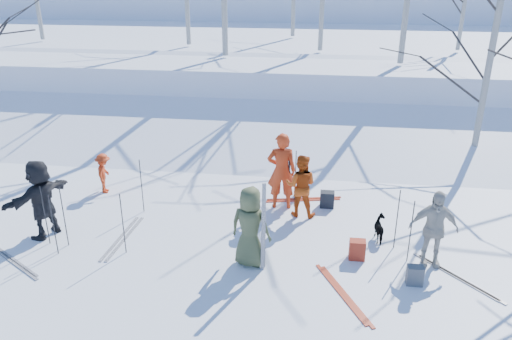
# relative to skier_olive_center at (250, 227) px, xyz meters

# --- Properties ---
(ground) EXTENTS (120.00, 120.00, 0.00)m
(ground) POSITION_rel_skier_olive_center_xyz_m (-0.12, 0.22, -0.83)
(ground) COLOR white
(ground) RESTS_ON ground
(snow_ramp) EXTENTS (70.00, 9.49, 4.12)m
(snow_ramp) POSITION_rel_skier_olive_center_xyz_m (-0.12, 7.22, -0.68)
(snow_ramp) COLOR white
(snow_ramp) RESTS_ON ground
(snow_plateau) EXTENTS (70.00, 18.00, 2.20)m
(snow_plateau) POSITION_rel_skier_olive_center_xyz_m (-0.12, 17.22, 0.17)
(snow_plateau) COLOR white
(snow_plateau) RESTS_ON ground
(far_hill) EXTENTS (90.00, 30.00, 6.00)m
(far_hill) POSITION_rel_skier_olive_center_xyz_m (-0.12, 38.22, 1.17)
(far_hill) COLOR white
(far_hill) RESTS_ON ground
(skier_olive_center) EXTENTS (0.91, 0.70, 1.65)m
(skier_olive_center) POSITION_rel_skier_olive_center_xyz_m (0.00, 0.00, 0.00)
(skier_olive_center) COLOR #414B2D
(skier_olive_center) RESTS_ON ground
(skier_red_north) EXTENTS (0.73, 0.51, 1.90)m
(skier_red_north) POSITION_rel_skier_olive_center_xyz_m (0.39, 2.56, 0.13)
(skier_red_north) COLOR red
(skier_red_north) RESTS_ON ground
(skier_redor_behind) EXTENTS (0.79, 0.65, 1.51)m
(skier_redor_behind) POSITION_rel_skier_olive_center_xyz_m (0.87, 2.21, -0.07)
(skier_redor_behind) COLOR #B23F0D
(skier_redor_behind) RESTS_ON ground
(skier_red_seated) EXTENTS (0.53, 0.75, 1.06)m
(skier_red_seated) POSITION_rel_skier_olive_center_xyz_m (-4.22, 2.82, -0.30)
(skier_red_seated) COLOR red
(skier_red_seated) RESTS_ON ground
(skier_cream_east) EXTENTS (0.94, 0.40, 1.60)m
(skier_cream_east) POSITION_rel_skier_olive_center_xyz_m (3.52, 0.45, -0.03)
(skier_cream_east) COLOR beige
(skier_cream_east) RESTS_ON ground
(skier_grey_west) EXTENTS (1.09, 1.71, 1.76)m
(skier_grey_west) POSITION_rel_skier_olive_center_xyz_m (-4.60, 0.52, 0.05)
(skier_grey_west) COLOR black
(skier_grey_west) RESTS_ON ground
(dog) EXTENTS (0.36, 0.65, 0.52)m
(dog) POSITION_rel_skier_olive_center_xyz_m (2.66, 1.27, -0.57)
(dog) COLOR black
(dog) RESTS_ON ground
(upright_ski_left) EXTENTS (0.11, 0.17, 1.90)m
(upright_ski_left) POSITION_rel_skier_olive_center_xyz_m (0.28, -0.24, 0.12)
(upright_ski_left) COLOR silver
(upright_ski_left) RESTS_ON ground
(upright_ski_right) EXTENTS (0.10, 0.23, 1.89)m
(upright_ski_right) POSITION_rel_skier_olive_center_xyz_m (0.28, -0.18, 0.12)
(upright_ski_right) COLOR silver
(upright_ski_right) RESTS_ON ground
(ski_pair_a) EXTENTS (2.09, 2.10, 0.02)m
(ski_pair_a) POSITION_rel_skier_olive_center_xyz_m (3.98, 0.04, -0.82)
(ski_pair_a) COLOR silver
(ski_pair_a) RESTS_ON ground
(ski_pair_b) EXTENTS (1.90, 2.08, 0.02)m
(ski_pair_b) POSITION_rel_skier_olive_center_xyz_m (-4.76, -0.56, -0.82)
(ski_pair_b) COLOR silver
(ski_pair_b) RESTS_ON ground
(ski_pair_c) EXTENTS (0.99, 1.98, 0.02)m
(ski_pair_c) POSITION_rel_skier_olive_center_xyz_m (0.92, 3.02, -0.82)
(ski_pair_c) COLOR #AF3219
(ski_pair_c) RESTS_ON ground
(ski_pair_d) EXTENTS (0.39, 1.92, 0.02)m
(ski_pair_d) POSITION_rel_skier_olive_center_xyz_m (-2.90, 0.58, -0.82)
(ski_pair_d) COLOR silver
(ski_pair_d) RESTS_ON ground
(ski_pair_e) EXTENTS (1.72, 2.06, 0.02)m
(ski_pair_e) POSITION_rel_skier_olive_center_xyz_m (1.81, -0.78, -0.82)
(ski_pair_e) COLOR #AF3219
(ski_pair_e) RESTS_ON ground
(ski_pole_a) EXTENTS (0.02, 0.02, 1.34)m
(ski_pole_a) POSITION_rel_skier_olive_center_xyz_m (-3.94, 0.17, -0.16)
(ski_pole_a) COLOR black
(ski_pole_a) RESTS_ON ground
(ski_pole_b) EXTENTS (0.02, 0.02, 1.34)m
(ski_pole_b) POSITION_rel_skier_olive_center_xyz_m (3.12, 0.50, -0.16)
(ski_pole_b) COLOR black
(ski_pole_b) RESTS_ON ground
(ski_pole_c) EXTENTS (0.02, 0.02, 1.34)m
(ski_pole_c) POSITION_rel_skier_olive_center_xyz_m (0.70, 2.95, -0.16)
(ski_pole_c) COLOR black
(ski_pole_c) RESTS_ON ground
(ski_pole_d) EXTENTS (0.02, 0.02, 1.34)m
(ski_pole_d) POSITION_rel_skier_olive_center_xyz_m (-2.87, 1.88, -0.16)
(ski_pole_d) COLOR black
(ski_pole_d) RESTS_ON ground
(ski_pole_e) EXTENTS (0.02, 0.02, 1.34)m
(ski_pole_e) POSITION_rel_skier_olive_center_xyz_m (-2.61, 0.06, -0.16)
(ski_pole_e) COLOR black
(ski_pole_e) RESTS_ON ground
(ski_pole_f) EXTENTS (0.02, 0.02, 1.34)m
(ski_pole_f) POSITION_rel_skier_olive_center_xyz_m (-4.37, 0.19, -0.16)
(ski_pole_f) COLOR black
(ski_pole_f) RESTS_ON ground
(ski_pole_g) EXTENTS (0.02, 0.02, 1.34)m
(ski_pole_g) POSITION_rel_skier_olive_center_xyz_m (0.58, 2.56, -0.16)
(ski_pole_g) COLOR black
(ski_pole_g) RESTS_ON ground
(ski_pole_h) EXTENTS (0.02, 0.02, 1.34)m
(ski_pole_h) POSITION_rel_skier_olive_center_xyz_m (2.91, 0.98, -0.16)
(ski_pole_h) COLOR black
(ski_pole_h) RESTS_ON ground
(ski_pole_i) EXTENTS (0.02, 0.02, 1.34)m
(ski_pole_i) POSITION_rel_skier_olive_center_xyz_m (0.55, 2.61, -0.16)
(ski_pole_i) COLOR black
(ski_pole_i) RESTS_ON ground
(ski_pole_j) EXTENTS (0.02, 0.02, 1.34)m
(ski_pole_j) POSITION_rel_skier_olive_center_xyz_m (-3.99, -0.18, -0.16)
(ski_pole_j) COLOR black
(ski_pole_j) RESTS_ON ground
(backpack_red) EXTENTS (0.32, 0.22, 0.42)m
(backpack_red) POSITION_rel_skier_olive_center_xyz_m (2.11, 0.45, -0.62)
(backpack_red) COLOR #9C2A18
(backpack_red) RESTS_ON ground
(backpack_grey) EXTENTS (0.30, 0.20, 0.38)m
(backpack_grey) POSITION_rel_skier_olive_center_xyz_m (3.13, -0.29, -0.64)
(backpack_grey) COLOR #4E5155
(backpack_grey) RESTS_ON ground
(backpack_dark) EXTENTS (0.34, 0.24, 0.40)m
(backpack_dark) POSITION_rel_skier_olive_center_xyz_m (1.51, 2.71, -0.63)
(backpack_dark) COLOR black
(backpack_dark) RESTS_ON ground
(birch_plateau_e) EXTENTS (3.32, 3.32, 3.89)m
(birch_plateau_e) POSITION_rel_skier_olive_center_xyz_m (6.71, 13.40, 3.32)
(birch_plateau_e) COLOR silver
(birch_plateau_e) RESTS_ON snow_plateau
(birch_edge_e) EXTENTS (4.23, 4.23, 5.18)m
(birch_edge_e) POSITION_rel_skier_olive_center_xyz_m (5.81, 6.20, 1.77)
(birch_edge_e) COLOR silver
(birch_edge_e) RESTS_ON ground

